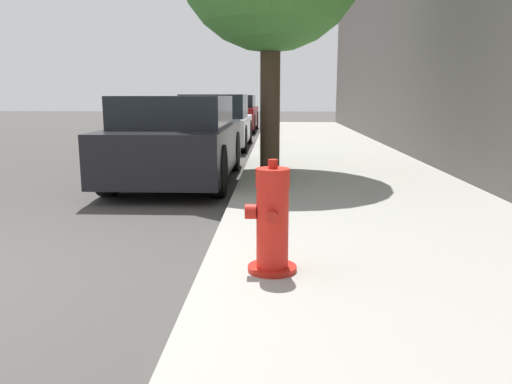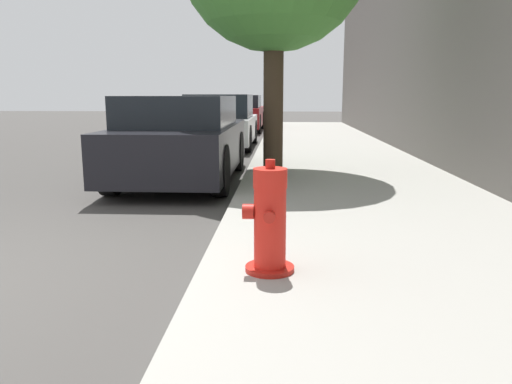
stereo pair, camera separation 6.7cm
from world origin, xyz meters
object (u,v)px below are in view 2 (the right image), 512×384
object	(u,v)px
parked_car_near	(182,140)
parked_car_mid	(221,122)
parked_car_far	(239,113)
fire_hydrant	(269,222)

from	to	relation	value
parked_car_near	parked_car_mid	distance (m)	5.34
parked_car_near	parked_car_far	distance (m)	11.49
parked_car_near	parked_car_far	bearing A→B (deg)	90.48
parked_car_mid	parked_car_far	size ratio (longest dim) A/B	0.88
parked_car_near	parked_car_far	world-z (taller)	parked_car_far
fire_hydrant	parked_car_far	bearing A→B (deg)	95.81
fire_hydrant	parked_car_far	distance (m)	16.10
fire_hydrant	parked_car_near	bearing A→B (deg)	108.69
fire_hydrant	parked_car_near	size ratio (longest dim) A/B	0.20
parked_car_near	parked_car_mid	xyz separation A→B (m)	(-0.04, 5.34, -0.00)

